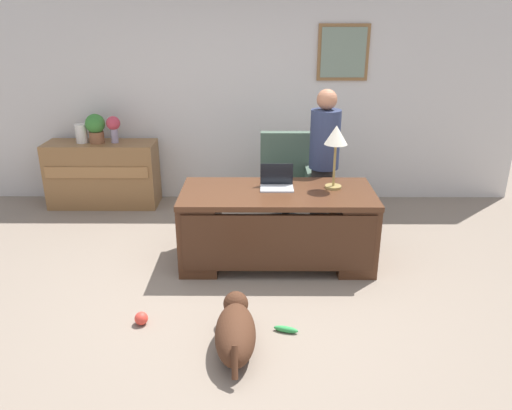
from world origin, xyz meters
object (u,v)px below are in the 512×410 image
object	(u,v)px
credenza	(103,174)
vase_with_flowers	(113,126)
desk_lamp	(336,139)
dog_toy_bone	(286,329)
potted_plant	(96,127)
dog_toy_ball	(141,318)
desk	(277,225)
laptop	(277,182)
vase_empty	(81,133)
dog_lying	(235,330)
person_standing	(324,163)
armchair	(286,184)

from	to	relation	value
credenza	vase_with_flowers	world-z (taller)	vase_with_flowers
credenza	desk_lamp	bearing A→B (deg)	-28.33
credenza	dog_toy_bone	xyz separation A→B (m)	(2.21, -2.78, -0.39)
potted_plant	dog_toy_ball	xyz separation A→B (m)	(1.08, -2.68, -0.97)
desk	laptop	distance (m)	0.42
vase_empty	dog_toy_bone	xyz separation A→B (m)	(2.42, -2.78, -0.92)
credenza	desk_lamp	distance (m)	3.20
dog_lying	laptop	size ratio (longest dim) A/B	2.68
dog_lying	dog_toy_ball	distance (m)	0.83
dog_lying	dog_toy_bone	world-z (taller)	dog_lying
credenza	person_standing	xyz separation A→B (m)	(2.70, -0.89, 0.42)
dog_toy_ball	vase_empty	bearing A→B (deg)	115.32
laptop	potted_plant	xyz separation A→B (m)	(-2.20, 1.46, 0.22)
desk	dog_toy_ball	size ratio (longest dim) A/B	17.35
dog_toy_bone	dog_toy_ball	bearing A→B (deg)	175.02
person_standing	potted_plant	size ratio (longest dim) A/B	4.49
desk	armchair	bearing A→B (deg)	82.28
credenza	laptop	bearing A→B (deg)	-33.95
laptop	desk_lamp	distance (m)	0.70
credenza	armchair	xyz separation A→B (m)	(2.32, -0.57, 0.06)
credenza	person_standing	size ratio (longest dim) A/B	0.85
credenza	dog_toy_ball	distance (m)	2.90
person_standing	dog_toy_bone	xyz separation A→B (m)	(-0.49, -1.89, -0.81)
desk_lamp	dog_toy_bone	world-z (taller)	desk_lamp
laptop	vase_with_flowers	distance (m)	2.47
vase_with_flowers	armchair	bearing A→B (deg)	-15.04
desk_lamp	potted_plant	distance (m)	3.13
potted_plant	dog_toy_bone	distance (m)	3.71
armchair	potted_plant	xyz separation A→B (m)	(-2.34, 0.57, 0.55)
armchair	person_standing	world-z (taller)	person_standing
armchair	dog_toy_bone	xyz separation A→B (m)	(-0.10, -2.21, -0.45)
armchair	laptop	size ratio (longest dim) A/B	3.30
person_standing	desk	bearing A→B (deg)	-126.46
laptop	vase_empty	bearing A→B (deg)	148.45
desk	dog_toy_bone	distance (m)	1.24
vase_empty	dog_toy_ball	distance (m)	3.09
credenza	desk_lamp	xyz separation A→B (m)	(2.72, -1.47, 0.82)
dog_lying	vase_empty	xyz separation A→B (m)	(-2.04, 2.98, 0.79)
desk_lamp	potted_plant	world-z (taller)	desk_lamp
dog_lying	potted_plant	world-z (taller)	potted_plant
credenza	vase_with_flowers	distance (m)	0.65
person_standing	dog_toy_ball	xyz separation A→B (m)	(-1.64, -1.79, -0.78)
person_standing	laptop	xyz separation A→B (m)	(-0.53, -0.57, -0.03)
desk_lamp	dog_toy_ball	world-z (taller)	desk_lamp
desk	potted_plant	size ratio (longest dim) A/B	5.17
person_standing	laptop	size ratio (longest dim) A/B	5.05
potted_plant	laptop	bearing A→B (deg)	-33.65
person_standing	armchair	bearing A→B (deg)	140.09
person_standing	vase_with_flowers	distance (m)	2.66
desk	desk_lamp	bearing A→B (deg)	13.07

